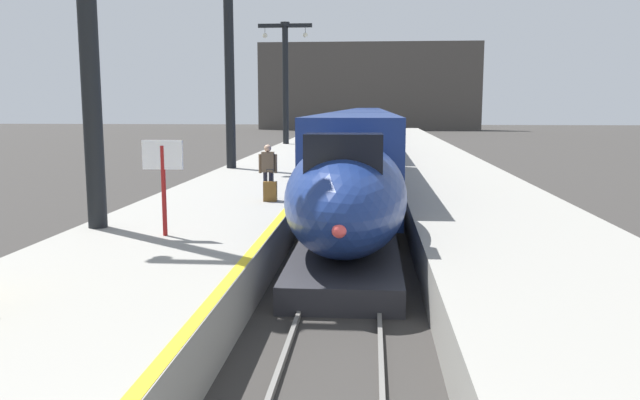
% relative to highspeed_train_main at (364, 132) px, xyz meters
% --- Properties ---
extents(platform_left, '(4.80, 110.00, 1.05)m').
position_rel_highspeed_train_main_xyz_m(platform_left, '(-4.05, -20.31, -1.45)').
color(platform_left, gray).
rests_on(platform_left, ground).
extents(platform_right, '(4.80, 110.00, 1.05)m').
position_rel_highspeed_train_main_xyz_m(platform_right, '(4.05, -20.31, -1.45)').
color(platform_right, gray).
rests_on(platform_right, ground).
extents(platform_left_safety_stripe, '(0.20, 107.80, 0.01)m').
position_rel_highspeed_train_main_xyz_m(platform_left_safety_stripe, '(-1.77, -20.31, -0.92)').
color(platform_left_safety_stripe, yellow).
rests_on(platform_left_safety_stripe, platform_left).
extents(rail_main_left, '(0.08, 110.00, 0.12)m').
position_rel_highspeed_train_main_xyz_m(rail_main_left, '(-0.75, -17.56, -1.91)').
color(rail_main_left, slate).
rests_on(rail_main_left, ground).
extents(rail_main_right, '(0.08, 110.00, 0.12)m').
position_rel_highspeed_train_main_xyz_m(rail_main_right, '(0.75, -17.56, -1.91)').
color(rail_main_right, slate).
rests_on(rail_main_right, ground).
extents(highspeed_train_main, '(2.92, 75.41, 3.60)m').
position_rel_highspeed_train_main_xyz_m(highspeed_train_main, '(0.00, 0.00, 0.00)').
color(highspeed_train_main, navy).
rests_on(highspeed_train_main, ground).
extents(station_column_far, '(4.00, 0.68, 10.40)m').
position_rel_highspeed_train_main_xyz_m(station_column_far, '(-5.90, -19.14, 5.25)').
color(station_column_far, black).
rests_on(station_column_far, platform_left).
extents(station_column_distant, '(4.00, 0.68, 8.94)m').
position_rel_highspeed_train_main_xyz_m(station_column_distant, '(-5.90, -0.22, 4.47)').
color(station_column_distant, black).
rests_on(station_column_distant, platform_left).
extents(passenger_near_edge, '(0.57, 0.24, 1.69)m').
position_rel_highspeed_train_main_xyz_m(passenger_near_edge, '(-2.59, -28.92, 0.07)').
color(passenger_near_edge, '#23232D').
rests_on(passenger_near_edge, platform_left).
extents(rolling_suitcase, '(0.40, 0.22, 0.98)m').
position_rel_highspeed_train_main_xyz_m(rolling_suitcase, '(-2.47, -29.28, -0.62)').
color(rolling_suitcase, brown).
rests_on(rolling_suitcase, platform_left).
extents(departure_info_board, '(0.90, 0.10, 2.12)m').
position_rel_highspeed_train_main_xyz_m(departure_info_board, '(-4.00, -34.54, 0.58)').
color(departure_info_board, maroon).
rests_on(departure_info_board, platform_left).
extents(terminus_back_wall, '(36.00, 2.00, 14.00)m').
position_rel_highspeed_train_main_xyz_m(terminus_back_wall, '(0.00, 56.94, 5.03)').
color(terminus_back_wall, '#4C4742').
rests_on(terminus_back_wall, ground).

